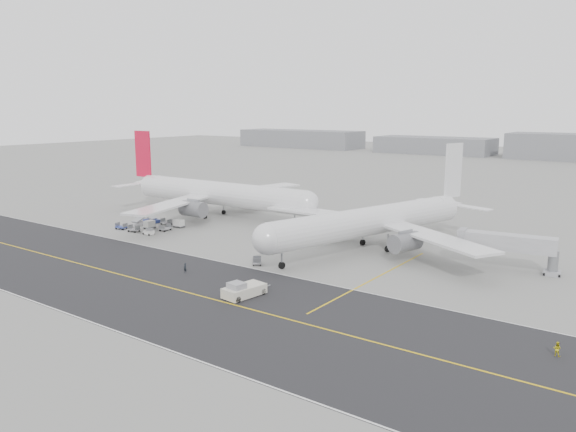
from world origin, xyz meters
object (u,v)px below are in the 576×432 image
Objects in this scene: airliner_b at (374,220)px; ground_crew_a at (185,268)px; airliner_a at (215,193)px; jet_bridge at (508,244)px; pushback_tug at (243,290)px; ground_crew_b at (557,349)px.

airliner_b reaches higher than ground_crew_a.
jet_bridge is (73.88, -6.11, -1.67)m from airliner_a.
pushback_tug reaches higher than ground_crew_a.
pushback_tug is 46.73m from jet_bridge.
pushback_tug is 16.34m from ground_crew_a.
airliner_a reaches higher than jet_bridge.
pushback_tug is at bearing -134.48° from jet_bridge.
pushback_tug is 41.93m from ground_crew_b.
jet_bridge is (25.34, 0.39, -1.26)m from airliner_b.
airliner_b is 38.45m from ground_crew_a.
jet_bridge reaches higher than ground_crew_a.
pushback_tug is at bearing 12.68° from ground_crew_b.
airliner_b is 6.44× the size of pushback_tug.
ground_crew_a is at bearing 7.15° from ground_crew_b.
airliner_b is 37.53m from pushback_tug.
airliner_b is 25.38m from jet_bridge.
ground_crew_b is at bearing 6.59° from ground_crew_a.
airliner_a is at bearing -18.01° from ground_crew_b.
airliner_a is at bearing 144.82° from pushback_tug.
airliner_a is 36.14× the size of ground_crew_a.
ground_crew_b is at bearing -22.93° from airliner_b.
airliner_b reaches higher than ground_crew_b.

